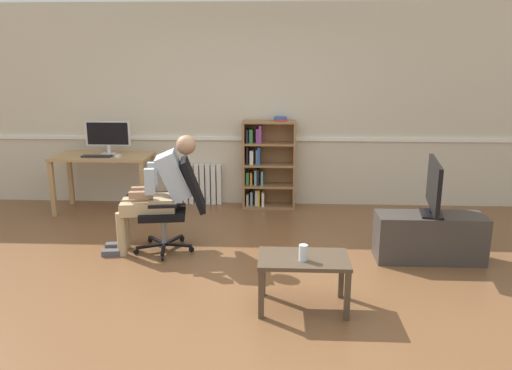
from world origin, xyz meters
name	(u,v)px	position (x,y,z in m)	size (l,w,h in m)	color
ground_plane	(235,282)	(0.00, 0.00, 0.00)	(18.00, 18.00, 0.00)	brown
back_wall	(251,107)	(0.00, 2.65, 1.35)	(12.00, 0.13, 2.70)	beige
computer_desk	(104,163)	(-1.92, 2.15, 0.65)	(1.25, 0.64, 0.76)	tan
imac_monitor	(108,135)	(-1.86, 2.23, 1.01)	(0.59, 0.14, 0.43)	silver
keyboard	(97,156)	(-1.95, 2.01, 0.77)	(0.38, 0.12, 0.02)	black
computer_mouse	(118,156)	(-1.68, 2.03, 0.77)	(0.06, 0.10, 0.03)	white
bookshelf	(265,165)	(0.20, 2.44, 0.59)	(0.71, 0.29, 1.23)	olive
radiator	(197,184)	(-0.76, 2.54, 0.28)	(0.69, 0.08, 0.56)	white
office_chair	(177,202)	(-0.67, 0.78, 0.53)	(0.77, 0.63, 0.98)	black
person_seated	(159,191)	(-0.85, 0.76, 0.65)	(1.00, 0.46, 1.22)	tan
tv_stand	(429,237)	(1.89, 0.63, 0.24)	(1.05, 0.38, 0.48)	#3D3833
tv_screen	(434,187)	(1.89, 0.63, 0.76)	(0.25, 0.81, 0.54)	black
coffee_table	(303,265)	(0.59, -0.43, 0.37)	(0.72, 0.45, 0.43)	#4C3D2D
drinking_glass	(303,253)	(0.58, -0.49, 0.50)	(0.07, 0.07, 0.13)	silver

